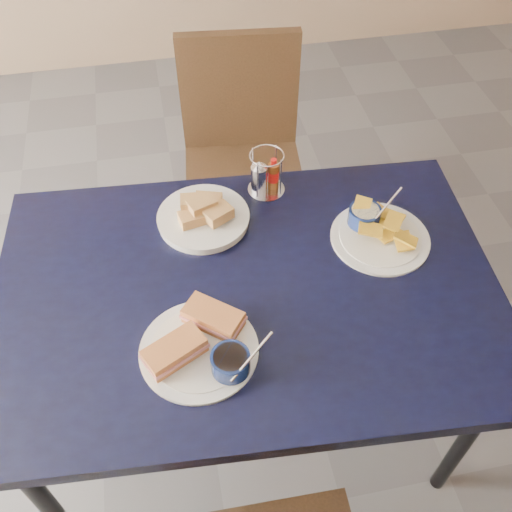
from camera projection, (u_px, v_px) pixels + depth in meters
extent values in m
plane|color=#4C4B50|center=(212.00, 430.00, 1.99)|extent=(6.00, 6.00, 0.00)
cube|color=black|center=(248.00, 292.00, 1.48)|extent=(1.35, 0.95, 0.04)
cylinder|color=black|center=(467.00, 437.00, 1.61)|extent=(0.04, 0.04, 0.71)
cylinder|color=black|center=(66.00, 305.00, 1.91)|extent=(0.04, 0.04, 0.71)
cylinder|color=black|center=(384.00, 256.00, 2.05)|extent=(0.04, 0.04, 0.71)
cube|color=black|center=(244.00, 177.00, 2.19)|extent=(0.48, 0.46, 0.04)
cylinder|color=black|center=(208.00, 256.00, 2.24)|extent=(0.04, 0.04, 0.43)
cylinder|color=black|center=(296.00, 243.00, 2.28)|extent=(0.04, 0.04, 0.43)
cylinder|color=black|center=(197.00, 198.00, 2.45)|extent=(0.04, 0.04, 0.43)
cylinder|color=black|center=(278.00, 187.00, 2.50)|extent=(0.04, 0.04, 0.43)
cube|color=black|center=(234.00, 92.00, 2.12)|extent=(0.44, 0.09, 0.46)
cylinder|color=white|center=(199.00, 350.00, 1.33)|extent=(0.28, 0.28, 0.01)
cylinder|color=white|center=(199.00, 349.00, 1.33)|extent=(0.23, 0.23, 0.00)
cube|color=#C17945|center=(175.00, 351.00, 1.30)|extent=(0.16, 0.13, 0.04)
cube|color=#C87A7C|center=(175.00, 352.00, 1.30)|extent=(0.16, 0.13, 0.01)
cube|color=#C17945|center=(213.00, 317.00, 1.36)|extent=(0.15, 0.14, 0.04)
cube|color=#C87A7C|center=(213.00, 318.00, 1.36)|extent=(0.16, 0.15, 0.01)
cylinder|color=#0A1439|center=(230.00, 362.00, 1.28)|extent=(0.09, 0.09, 0.05)
cylinder|color=black|center=(230.00, 359.00, 1.26)|extent=(0.08, 0.08, 0.01)
cylinder|color=silver|center=(252.00, 356.00, 1.24)|extent=(0.11, 0.07, 0.08)
cylinder|color=white|center=(380.00, 238.00, 1.57)|extent=(0.27, 0.27, 0.01)
cylinder|color=white|center=(380.00, 237.00, 1.56)|extent=(0.22, 0.22, 0.00)
cube|color=gold|center=(389.00, 236.00, 1.56)|extent=(0.08, 0.06, 0.02)
cube|color=gold|center=(372.00, 223.00, 1.59)|extent=(0.07, 0.06, 0.02)
cube|color=gold|center=(403.00, 243.00, 1.53)|extent=(0.05, 0.07, 0.02)
cube|color=gold|center=(405.00, 241.00, 1.53)|extent=(0.08, 0.07, 0.03)
cube|color=gold|center=(375.00, 211.00, 1.60)|extent=(0.08, 0.07, 0.02)
cube|color=gold|center=(392.00, 217.00, 1.58)|extent=(0.08, 0.08, 0.01)
cube|color=gold|center=(370.00, 231.00, 1.53)|extent=(0.08, 0.07, 0.02)
cube|color=gold|center=(393.00, 223.00, 1.55)|extent=(0.07, 0.08, 0.02)
cube|color=gold|center=(361.00, 210.00, 1.57)|extent=(0.07, 0.08, 0.03)
cylinder|color=#0A1439|center=(364.00, 216.00, 1.58)|extent=(0.09, 0.09, 0.05)
cylinder|color=beige|center=(365.00, 212.00, 1.57)|extent=(0.08, 0.08, 0.01)
cylinder|color=silver|center=(385.00, 208.00, 1.54)|extent=(0.11, 0.07, 0.08)
cylinder|color=white|center=(204.00, 219.00, 1.61)|extent=(0.26, 0.26, 0.02)
cylinder|color=white|center=(203.00, 216.00, 1.60)|extent=(0.21, 0.21, 0.00)
cube|color=tan|center=(193.00, 218.00, 1.57)|extent=(0.08, 0.06, 0.03)
cube|color=tan|center=(208.00, 202.00, 1.60)|extent=(0.09, 0.07, 0.03)
cube|color=tan|center=(218.00, 214.00, 1.56)|extent=(0.09, 0.08, 0.03)
cube|color=tan|center=(194.00, 203.00, 1.58)|extent=(0.08, 0.06, 0.03)
cube|color=tan|center=(202.00, 205.00, 1.57)|extent=(0.09, 0.07, 0.03)
cylinder|color=silver|center=(266.00, 189.00, 1.70)|extent=(0.11, 0.11, 0.01)
cylinder|color=silver|center=(275.00, 163.00, 1.67)|extent=(0.01, 0.01, 0.13)
cylinder|color=silver|center=(253.00, 166.00, 1.66)|extent=(0.01, 0.01, 0.13)
cylinder|color=silver|center=(257.00, 181.00, 1.62)|extent=(0.01, 0.01, 0.13)
cylinder|color=silver|center=(281.00, 178.00, 1.63)|extent=(0.01, 0.01, 0.13)
torus|color=silver|center=(267.00, 156.00, 1.60)|extent=(0.10, 0.10, 0.00)
cylinder|color=silver|center=(259.00, 179.00, 1.66)|extent=(0.05, 0.05, 0.08)
cone|color=silver|center=(259.00, 165.00, 1.62)|extent=(0.04, 0.04, 0.02)
cylinder|color=brown|center=(273.00, 176.00, 1.67)|extent=(0.03, 0.03, 0.08)
cylinder|color=#B00D0A|center=(273.00, 176.00, 1.67)|extent=(0.03, 0.03, 0.03)
cylinder|color=#B00D0A|center=(274.00, 162.00, 1.63)|extent=(0.02, 0.02, 0.02)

